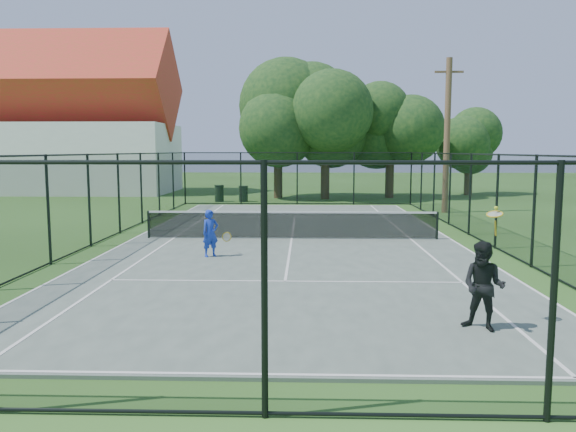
{
  "coord_description": "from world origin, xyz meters",
  "views": [
    {
      "loc": [
        0.46,
        -19.23,
        3.1
      ],
      "look_at": [
        -0.04,
        -3.0,
        1.2
      ],
      "focal_mm": 35.0,
      "sensor_mm": 36.0,
      "label": 1
    }
  ],
  "objects_px": {
    "trash_bin_left": "(219,193)",
    "trash_bin_right": "(243,194)",
    "player_blue": "(211,233)",
    "player_black": "(484,286)",
    "tennis_net": "(292,224)",
    "utility_pole": "(447,135)"
  },
  "relations": [
    {
      "from": "trash_bin_left",
      "to": "trash_bin_right",
      "type": "height_order",
      "value": "trash_bin_left"
    },
    {
      "from": "trash_bin_right",
      "to": "player_blue",
      "type": "relative_size",
      "value": 0.71
    },
    {
      "from": "trash_bin_right",
      "to": "player_black",
      "type": "relative_size",
      "value": 0.46
    },
    {
      "from": "trash_bin_left",
      "to": "player_black",
      "type": "distance_m",
      "value": 25.78
    },
    {
      "from": "tennis_net",
      "to": "trash_bin_left",
      "type": "height_order",
      "value": "same"
    },
    {
      "from": "trash_bin_left",
      "to": "utility_pole",
      "type": "bearing_deg",
      "value": -24.49
    },
    {
      "from": "tennis_net",
      "to": "player_blue",
      "type": "xyz_separation_m",
      "value": [
        -2.26,
        -3.37,
        0.16
      ]
    },
    {
      "from": "trash_bin_left",
      "to": "utility_pole",
      "type": "height_order",
      "value": "utility_pole"
    },
    {
      "from": "trash_bin_right",
      "to": "trash_bin_left",
      "type": "bearing_deg",
      "value": -179.34
    },
    {
      "from": "trash_bin_right",
      "to": "utility_pole",
      "type": "relative_size",
      "value": 0.13
    },
    {
      "from": "player_black",
      "to": "trash_bin_left",
      "type": "bearing_deg",
      "value": 108.64
    },
    {
      "from": "tennis_net",
      "to": "player_black",
      "type": "xyz_separation_m",
      "value": [
        3.48,
        -9.86,
        0.25
      ]
    },
    {
      "from": "trash_bin_right",
      "to": "player_blue",
      "type": "bearing_deg",
      "value": -86.71
    },
    {
      "from": "tennis_net",
      "to": "trash_bin_right",
      "type": "distance_m",
      "value": 14.95
    },
    {
      "from": "utility_pole",
      "to": "trash_bin_left",
      "type": "bearing_deg",
      "value": 155.51
    },
    {
      "from": "player_blue",
      "to": "player_black",
      "type": "relative_size",
      "value": 0.65
    },
    {
      "from": "tennis_net",
      "to": "player_black",
      "type": "relative_size",
      "value": 4.83
    },
    {
      "from": "utility_pole",
      "to": "player_black",
      "type": "distance_m",
      "value": 19.51
    },
    {
      "from": "trash_bin_left",
      "to": "trash_bin_right",
      "type": "relative_size",
      "value": 1.05
    },
    {
      "from": "utility_pole",
      "to": "player_black",
      "type": "height_order",
      "value": "utility_pole"
    },
    {
      "from": "utility_pole",
      "to": "player_black",
      "type": "relative_size",
      "value": 3.64
    },
    {
      "from": "utility_pole",
      "to": "player_black",
      "type": "xyz_separation_m",
      "value": [
        -3.98,
        -18.86,
        -3.04
      ]
    }
  ]
}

